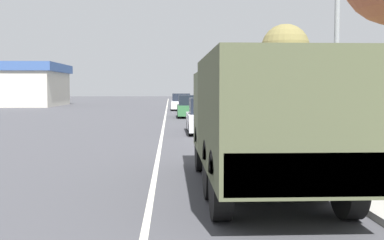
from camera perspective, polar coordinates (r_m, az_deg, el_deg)
ground_plane at (r=36.66m, az=-3.18°, el=0.49°), size 180.00×180.00×0.00m
lane_centre_stripe at (r=36.66m, az=-3.18°, el=0.49°), size 0.12×120.00×0.00m
sidewalk_right at (r=36.88m, az=3.83°, el=0.60°), size 1.80×120.00×0.12m
grass_strip_right at (r=37.63m, az=10.50°, el=0.53°), size 7.00×120.00×0.02m
military_truck at (r=9.83m, az=8.11°, el=0.52°), size 2.37×6.95×2.70m
car_nearest_ahead at (r=22.58m, az=1.81°, el=0.31°), size 1.85×4.04×1.65m
car_second_ahead at (r=34.81m, az=-0.29°, el=1.50°), size 1.78×3.97×1.61m
car_third_ahead at (r=46.11m, az=-1.30°, el=2.06°), size 1.89×4.07×1.60m
car_fourth_ahead at (r=54.70m, az=-1.26°, el=2.24°), size 1.77×4.03×1.39m
lamp_post at (r=13.33m, az=15.91°, el=11.76°), size 1.69×0.24×6.42m
tree_far_right at (r=28.76m, az=10.99°, el=8.23°), size 2.81×2.81×5.81m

